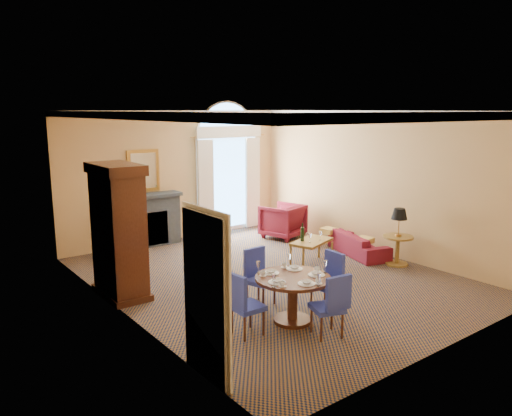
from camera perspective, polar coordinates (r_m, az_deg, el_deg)
ground at (r=9.87m, az=1.77°, el=-7.87°), size 7.50×7.50×0.00m
room_envelope at (r=9.87m, az=-0.71°, el=7.04°), size 6.04×7.52×3.45m
armoire at (r=8.93m, az=-15.42°, el=-2.82°), size 0.67×1.19×2.33m
dining_table at (r=7.72m, az=4.22°, el=-9.09°), size 1.16×1.16×0.93m
dining_chair_north at (r=8.43m, az=0.20°, el=-7.39°), size 0.53×0.53×0.95m
dining_chair_south at (r=7.29m, az=8.74°, el=-10.57°), size 0.53×0.53×0.95m
dining_chair_east at (r=8.31m, az=8.47°, el=-7.80°), size 0.46×0.44×0.95m
dining_chair_west at (r=7.26m, az=-1.60°, el=-10.53°), size 0.46×0.45×0.95m
sofa at (r=11.52m, az=11.66°, el=-4.03°), size 1.11×1.80×0.49m
armchair at (r=12.74m, az=3.05°, el=-1.47°), size 1.15×1.16×0.87m
coffee_table at (r=10.66m, az=6.33°, el=-3.88°), size 1.11×0.84×0.88m
side_table at (r=10.83m, az=15.97°, el=-2.51°), size 0.63×0.63×1.19m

